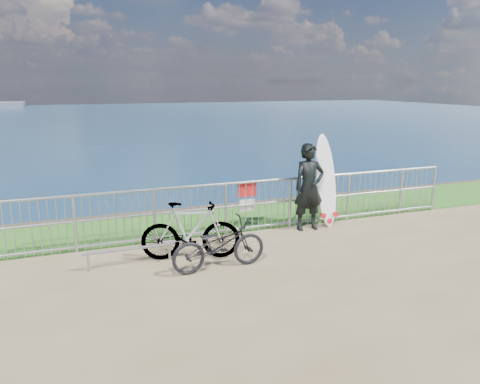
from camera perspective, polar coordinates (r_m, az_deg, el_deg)
name	(u,v)px	position (r m, az deg, el deg)	size (l,w,h in m)	color
grass_strip	(231,218)	(11.12, -1.13, -3.16)	(120.00, 120.00, 0.00)	#26611A
railing	(249,206)	(9.98, 1.08, -1.69)	(10.06, 0.10, 1.13)	#999CA2
surfer	(309,187)	(10.18, 8.41, 0.59)	(0.69, 0.45, 1.89)	black
surfboard	(326,184)	(10.53, 10.46, 0.95)	(0.61, 0.56, 2.06)	silver
bicycle_near	(219,245)	(8.05, -2.57, -6.44)	(0.59, 1.68, 0.88)	black
bicycle_far	(191,231)	(8.52, -6.04, -4.71)	(0.51, 1.79, 1.07)	black
bike_rack	(130,251)	(8.46, -13.29, -6.99)	(1.60, 0.05, 0.34)	#999CA2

